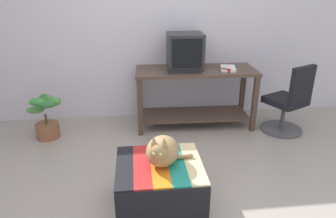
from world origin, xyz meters
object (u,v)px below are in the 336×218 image
(desk, at_px, (195,88))
(keyboard, at_px, (184,71))
(office_chair, at_px, (289,104))
(stapler, at_px, (226,70))
(potted_plant, at_px, (46,116))
(tv_monitor, at_px, (185,51))
(book, at_px, (228,68))
(ottoman_with_blanket, at_px, (160,185))
(cat, at_px, (162,151))

(desk, xyz_separation_m, keyboard, (-0.17, -0.13, 0.26))
(office_chair, xyz_separation_m, stapler, (-0.77, 0.20, 0.40))
(office_chair, bearing_deg, desk, -43.36)
(desk, xyz_separation_m, potted_plant, (-1.86, -0.16, -0.24))
(tv_monitor, xyz_separation_m, book, (0.53, -0.14, -0.20))
(potted_plant, xyz_separation_m, office_chair, (2.98, -0.19, 0.10))
(desk, height_order, ottoman_with_blanket, desk)
(ottoman_with_blanket, distance_m, office_chair, 2.12)
(desk, xyz_separation_m, cat, (-0.58, -1.58, 0.01))
(tv_monitor, distance_m, ottoman_with_blanket, 1.89)
(tv_monitor, xyz_separation_m, cat, (-0.45, -1.66, -0.45))
(book, relative_size, cat, 0.64)
(desk, relative_size, potted_plant, 2.76)
(tv_monitor, relative_size, book, 1.62)
(desk, height_order, tv_monitor, tv_monitor)
(tv_monitor, bearing_deg, office_chair, -17.21)
(potted_plant, distance_m, office_chair, 2.99)
(ottoman_with_blanket, xyz_separation_m, stapler, (0.95, 1.42, 0.58))
(desk, relative_size, book, 5.47)
(stapler, bearing_deg, book, 13.79)
(cat, relative_size, office_chair, 0.49)
(book, xyz_separation_m, cat, (-0.98, -1.52, -0.25))
(stapler, bearing_deg, potted_plant, 132.47)
(tv_monitor, height_order, cat, tv_monitor)
(ottoman_with_blanket, height_order, potted_plant, potted_plant)
(potted_plant, relative_size, office_chair, 0.63)
(keyboard, xyz_separation_m, book, (0.57, 0.07, 0.00))
(desk, height_order, book, book)
(potted_plant, bearing_deg, keyboard, 1.32)
(keyboard, distance_m, book, 0.57)
(keyboard, xyz_separation_m, stapler, (0.51, -0.03, 0.01))
(cat, height_order, office_chair, office_chair)
(ottoman_with_blanket, bearing_deg, stapler, 56.16)
(desk, xyz_separation_m, ottoman_with_blanket, (-0.60, -1.57, -0.32))
(desk, distance_m, tv_monitor, 0.48)
(cat, relative_size, stapler, 3.96)
(book, xyz_separation_m, potted_plant, (-2.26, -0.11, -0.50))
(cat, xyz_separation_m, stapler, (0.93, 1.42, 0.25))
(desk, relative_size, keyboard, 3.83)
(book, bearing_deg, ottoman_with_blanket, -110.30)
(ottoman_with_blanket, xyz_separation_m, cat, (0.02, -0.01, 0.33))
(desk, relative_size, stapler, 13.94)
(cat, bearing_deg, potted_plant, 150.50)
(keyboard, bearing_deg, tv_monitor, 79.36)
(keyboard, distance_m, potted_plant, 1.77)
(cat, bearing_deg, tv_monitor, 93.19)
(tv_monitor, bearing_deg, potted_plant, -170.02)
(tv_monitor, bearing_deg, stapler, -24.51)
(tv_monitor, height_order, keyboard, tv_monitor)
(keyboard, relative_size, cat, 0.92)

